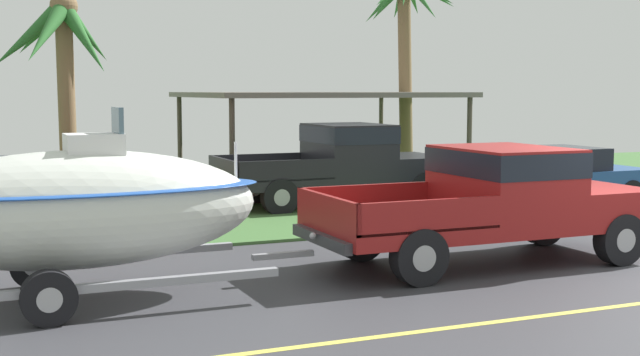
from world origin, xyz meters
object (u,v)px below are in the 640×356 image
Objects in this scene: pickup_truck_towing at (502,197)px; palm_tree_mid at (59,51)px; parked_sedan_near at (68,192)px; parked_sedan_far at (548,179)px; parked_pickup_background at (347,160)px; boat_on_trailer at (75,208)px; carport_awning at (318,96)px; palm_tree_near_right at (405,19)px.

pickup_truck_towing is 1.16× the size of palm_tree_mid.
parked_sedan_far is at bearing -8.91° from parked_sedan_near.
parked_pickup_background reaches higher than pickup_truck_towing.
palm_tree_mid reaches higher than parked_sedan_far.
parked_sedan_far is at bearing -20.78° from palm_tree_mid.
boat_on_trailer is at bearing -95.29° from palm_tree_mid.
carport_awning is at bearing 111.72° from parked_sedan_far.
boat_on_trailer is at bearing -125.42° from carport_awning.
parked_sedan_far is 11.26m from palm_tree_mid.
palm_tree_near_right is (10.87, 6.10, 4.18)m from parked_sedan_near.
palm_tree_near_right is (0.52, 7.72, 4.18)m from parked_sedan_far.
palm_tree_mid reaches higher than carport_awning.
parked_sedan_near is at bearing -94.13° from palm_tree_mid.
pickup_truck_towing is 6.43m from boat_on_trailer.
pickup_truck_towing reaches higher than parked_sedan_far.
pickup_truck_towing is 1.23× the size of parked_sedan_far.
palm_tree_mid is at bearing 159.22° from parked_sedan_far.
boat_on_trailer reaches higher than parked_sedan_near.
palm_tree_near_right is at bearing 50.58° from parked_pickup_background.
palm_tree_near_right reaches higher than parked_pickup_background.
parked_sedan_near is at bearing -145.21° from carport_awning.
parked_sedan_far is (4.01, -2.20, -0.38)m from parked_pickup_background.
boat_on_trailer is 11.94m from parked_sedan_far.
palm_tree_mid reaches higher than pickup_truck_towing.
palm_tree_mid is (-10.18, 3.86, 2.84)m from parked_sedan_far.
parked_sedan_near is at bearing -174.79° from parked_pickup_background.
palm_tree_near_right reaches higher than parked_sedan_near.
palm_tree_near_right is at bearing 67.73° from pickup_truck_towing.
palm_tree_mid is at bearing 84.71° from boat_on_trailer.
pickup_truck_towing is at bearing -94.46° from parked_pickup_background.
carport_awning reaches higher than parked_pickup_background.
pickup_truck_towing reaches higher than parked_sedan_near.
parked_sedan_far is 0.94× the size of palm_tree_mid.
palm_tree_near_right is (5.07, 12.38, 3.84)m from pickup_truck_towing.
boat_on_trailer is at bearing -132.87° from palm_tree_near_right.
palm_tree_mid is at bearing -160.21° from palm_tree_near_right.
boat_on_trailer reaches higher than parked_sedan_far.
pickup_truck_towing is 1.25× the size of parked_sedan_near.
pickup_truck_towing is at bearing -56.56° from palm_tree_mid.
boat_on_trailer is 0.91× the size of palm_tree_near_right.
boat_on_trailer is 8.88m from palm_tree_mid.
boat_on_trailer is (-6.42, 0.00, 0.18)m from pickup_truck_towing.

